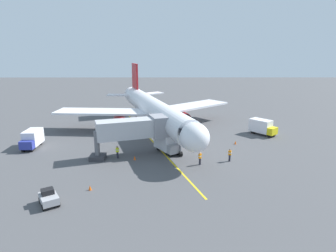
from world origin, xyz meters
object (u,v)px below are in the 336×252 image
Objects in this scene: safety_cone_nose_left at (90,188)px; box_truck_starboard_side at (167,143)px; box_truck_rear_apron at (32,139)px; safety_cone_nose_right at (135,158)px; safety_cone_wing_port at (235,143)px; box_truck_portside at (263,127)px; airplane at (153,110)px; jet_bridge at (138,129)px; ground_crew_loader at (117,152)px; ground_crew_marshaller at (230,155)px; ground_crew_wing_walker at (200,158)px; tug_near_nose at (49,198)px.

box_truck_starboard_side is at bearing -124.41° from safety_cone_nose_left.
safety_cone_nose_right is at bearing 162.00° from box_truck_rear_apron.
safety_cone_nose_right is at bearing 23.90° from safety_cone_wing_port.
box_truck_starboard_side is at bearing 28.30° from box_truck_portside.
safety_cone_nose_right is 16.50m from safety_cone_wing_port.
airplane is 8.26× the size of box_truck_portside.
safety_cone_nose_left is at bearing 69.17° from jet_bridge.
ground_crew_loader is at bearing 26.28° from jet_bridge.
safety_cone_nose_left is at bearing 55.59° from box_truck_starboard_side.
ground_crew_marshaller is at bearing -153.49° from safety_cone_nose_left.
safety_cone_nose_right is (1.94, 14.42, -3.73)m from airplane.
airplane is 14.74m from ground_crew_loader.
ground_crew_marshaller and ground_crew_wing_walker have the same top height.
box_truck_rear_apron reaches higher than ground_crew_loader.
box_truck_starboard_side is 11.34m from safety_cone_wing_port.
safety_cone_wing_port is at bearing -140.10° from tug_near_nose.
tug_near_nose is 0.56× the size of box_truck_starboard_side.
airplane is 14.32× the size of tug_near_nose.
box_truck_rear_apron is (28.60, -5.76, 0.50)m from ground_crew_marshaller.
safety_cone_wing_port is (-2.46, -7.25, -0.61)m from ground_crew_marshaller.
box_truck_portside is (-23.41, -11.42, 0.50)m from ground_crew_loader.
ground_crew_marshaller is (-12.30, 2.60, -2.88)m from jet_bridge.
airplane is 19.38m from box_truck_portside.
ground_crew_wing_walker is at bearing 164.21° from box_truck_rear_apron.
safety_cone_wing_port is at bearing -161.06° from ground_crew_loader.
box_truck_starboard_side reaches higher than ground_crew_marshaller.
ground_crew_wing_walker is at bearing 168.45° from safety_cone_nose_right.
ground_crew_wing_walker is 0.35× the size of box_truck_starboard_side.
tug_near_nose is 4.99× the size of safety_cone_nose_right.
box_truck_starboard_side is 8.98× the size of safety_cone_nose_left.
safety_cone_nose_right is at bearing 80.77° from jet_bridge.
box_truck_portside is at bearing 173.05° from airplane.
box_truck_starboard_side is (4.20, -4.89, 0.50)m from ground_crew_wing_walker.
jet_bridge is 23.12m from box_truck_portside.
box_truck_starboard_side is (8.26, -3.71, 0.50)m from ground_crew_marshaller.
safety_cone_wing_port is at bearing -162.50° from jet_bridge.
ground_crew_wing_walker is 3.11× the size of safety_cone_nose_left.
ground_crew_loader is 13.17m from tug_near_nose.
box_truck_rear_apron is (36.98, 6.91, 0.00)m from box_truck_portside.
ground_crew_loader is (10.97, -2.43, 0.00)m from ground_crew_wing_walker.
safety_cone_wing_port is (-10.72, -3.55, -1.11)m from box_truck_starboard_side.
box_truck_portside is (-20.68, -10.06, -2.38)m from jet_bridge.
ground_crew_marshaller is 3.11× the size of safety_cone_nose_left.
box_truck_rear_apron is (17.91, 9.23, -2.62)m from airplane.
ground_crew_wing_walker is 3.11× the size of safety_cone_nose_right.
ground_crew_loader is 2.57m from safety_cone_nose_right.
ground_crew_wing_walker is 1.00× the size of ground_crew_loader.
ground_crew_wing_walker is 18.62m from box_truck_portside.
safety_cone_nose_right is at bearing -113.33° from safety_cone_nose_left.
ground_crew_wing_walker is 6.46m from box_truck_starboard_side.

